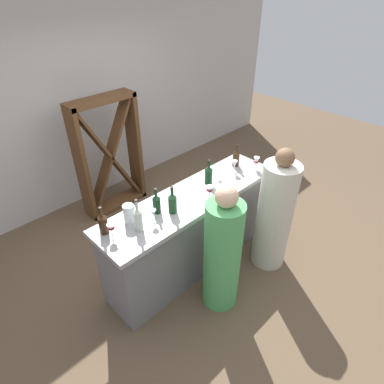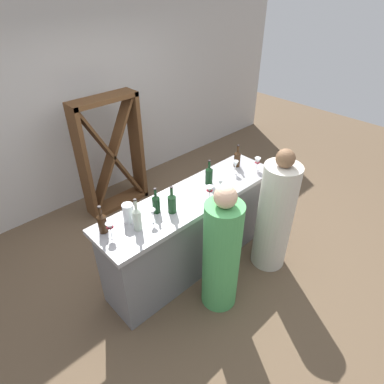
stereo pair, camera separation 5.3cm
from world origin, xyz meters
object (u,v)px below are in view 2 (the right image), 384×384
at_px(water_pitcher, 128,213).
at_px(wine_bottle_center_dark_green, 156,203).
at_px(wine_glass_near_center, 220,183).
at_px(wine_glass_far_left, 152,213).
at_px(wine_bottle_leftmost_amber_brown, 102,222).
at_px(wine_glass_far_center, 235,165).
at_px(wine_glass_far_right, 110,227).
at_px(wine_bottle_rightmost_dark_green, 209,175).
at_px(person_left_guest, 221,254).
at_px(wine_glass_near_left, 210,190).
at_px(wine_bottle_far_right_amber_brown, 237,158).
at_px(wine_rack, 111,155).
at_px(wine_bottle_second_right_olive_green, 172,203).
at_px(wine_bottle_second_left_clear_pale, 137,218).
at_px(wine_glass_near_right, 257,162).
at_px(person_center_guest, 275,216).

bearing_deg(water_pitcher, wine_bottle_center_dark_green, -14.28).
height_order(wine_glass_near_center, wine_glass_far_left, wine_glass_far_left).
bearing_deg(wine_bottle_center_dark_green, wine_bottle_leftmost_amber_brown, 168.99).
bearing_deg(wine_glass_far_center, wine_glass_far_right, 178.99).
xyz_separation_m(wine_bottle_rightmost_dark_green, person_left_guest, (-0.45, -0.62, -0.44)).
relative_size(wine_glass_far_right, person_left_guest, 0.11).
distance_m(wine_bottle_rightmost_dark_green, water_pitcher, 1.01).
bearing_deg(wine_glass_near_left, person_left_guest, -120.94).
relative_size(wine_bottle_leftmost_amber_brown, water_pitcher, 1.50).
xyz_separation_m(wine_bottle_center_dark_green, water_pitcher, (-0.27, 0.07, -0.01)).
xyz_separation_m(wine_bottle_far_right_amber_brown, wine_glass_near_left, (-0.72, -0.24, -0.01)).
bearing_deg(wine_bottle_rightmost_dark_green, wine_rack, 99.85).
xyz_separation_m(wine_bottle_center_dark_green, wine_bottle_second_right_olive_green, (0.11, -0.10, 0.01)).
bearing_deg(wine_bottle_second_left_clear_pale, wine_glass_far_right, 162.78).
xyz_separation_m(wine_glass_near_left, wine_glass_far_right, (-1.05, 0.18, 0.01)).
relative_size(wine_rack, wine_glass_far_right, 10.60).
bearing_deg(wine_glass_far_center, wine_bottle_rightmost_dark_green, 172.39).
bearing_deg(water_pitcher, wine_bottle_second_left_clear_pale, -92.47).
height_order(wine_bottle_leftmost_amber_brown, wine_bottle_second_left_clear_pale, wine_bottle_second_left_clear_pale).
xyz_separation_m(wine_glass_far_center, wine_glass_far_right, (-1.63, 0.03, 0.01)).
xyz_separation_m(wine_glass_near_right, water_pitcher, (-1.63, 0.24, -0.01)).
distance_m(wine_rack, wine_bottle_leftmost_amber_brown, 1.82).
xyz_separation_m(wine_rack, wine_glass_near_right, (0.90, -1.78, 0.27)).
height_order(wine_glass_far_right, person_left_guest, person_left_guest).
height_order(wine_bottle_second_right_olive_green, wine_glass_near_center, wine_bottle_second_right_olive_green).
bearing_deg(wine_rack, wine_bottle_second_right_olive_green, -101.51).
bearing_deg(wine_glass_far_right, wine_glass_far_left, -12.09).
height_order(wine_glass_far_left, person_left_guest, person_left_guest).
bearing_deg(wine_bottle_second_right_olive_green, wine_bottle_second_left_clear_pale, 177.25).
distance_m(wine_glass_near_right, person_center_guest, 0.66).
bearing_deg(wine_bottle_center_dark_green, water_pitcher, 165.72).
height_order(wine_bottle_second_right_olive_green, water_pitcher, wine_bottle_second_right_olive_green).
bearing_deg(wine_bottle_center_dark_green, wine_glass_near_center, -13.33).
bearing_deg(wine_glass_near_left, wine_glass_far_left, 171.75).
xyz_separation_m(wine_glass_near_center, wine_glass_near_right, (0.64, 0.00, 0.01)).
height_order(wine_bottle_rightmost_dark_green, person_left_guest, person_left_guest).
bearing_deg(wine_glass_near_center, person_center_guest, -49.04).
bearing_deg(wine_glass_far_right, wine_bottle_second_left_clear_pale, -17.22).
distance_m(wine_bottle_second_right_olive_green, water_pitcher, 0.42).
bearing_deg(wine_glass_far_left, wine_glass_far_right, 167.91).
distance_m(wine_bottle_far_right_amber_brown, wine_glass_far_center, 0.16).
height_order(wine_bottle_second_left_clear_pale, wine_glass_near_center, wine_bottle_second_left_clear_pale).
bearing_deg(person_left_guest, wine_bottle_second_right_olive_green, 25.32).
xyz_separation_m(wine_bottle_second_left_clear_pale, person_center_guest, (1.41, -0.56, -0.43)).
xyz_separation_m(wine_bottle_second_left_clear_pale, person_left_guest, (0.56, -0.53, -0.45)).
distance_m(wine_rack, wine_glass_near_right, 2.01).
relative_size(wine_glass_far_center, water_pitcher, 0.82).
distance_m(wine_bottle_second_left_clear_pale, wine_glass_near_center, 1.01).
bearing_deg(person_center_guest, wine_rack, 3.70).
bearing_deg(wine_bottle_center_dark_green, wine_rack, 74.03).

